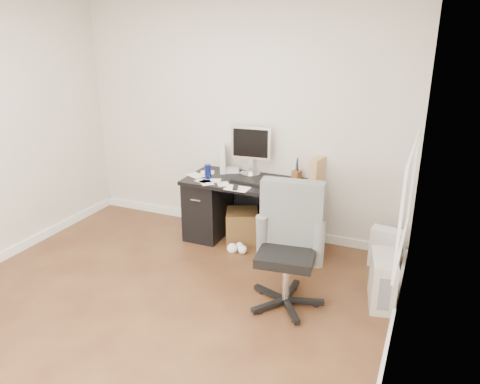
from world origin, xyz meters
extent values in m
plane|color=#402014|center=(0.00, 0.00, 0.00)|extent=(4.00, 4.00, 0.00)
cube|color=beige|center=(0.00, 2.00, 1.35)|extent=(4.00, 0.02, 2.70)
cube|color=beige|center=(2.00, 0.00, 1.35)|extent=(0.02, 4.00, 2.70)
cube|color=white|center=(0.00, 1.99, 0.05)|extent=(4.00, 0.03, 0.10)
cube|color=white|center=(1.99, 0.00, 0.05)|extent=(0.03, 4.00, 0.10)
cube|color=black|center=(0.30, 1.65, 0.73)|extent=(1.50, 0.70, 0.04)
cube|color=black|center=(-0.25, 1.65, 0.35)|extent=(0.40, 0.60, 0.71)
cube|color=black|center=(0.85, 1.65, 0.35)|extent=(0.40, 0.60, 0.71)
cube|color=black|center=(0.30, 1.98, 0.45)|extent=(0.70, 0.03, 0.51)
cube|color=black|center=(0.32, 1.60, 0.76)|extent=(0.49, 0.24, 0.03)
sphere|color=silver|center=(0.64, 1.57, 0.78)|extent=(0.06, 0.06, 0.05)
cylinder|color=#152295|center=(-0.19, 1.54, 0.83)|extent=(0.08, 0.08, 0.16)
cube|color=silver|center=(-0.16, 1.86, 0.90)|extent=(0.22, 0.29, 0.30)
cube|color=#AD7C53|center=(0.97, 1.89, 0.89)|extent=(0.16, 0.26, 0.28)
cube|color=yellow|center=(0.81, 1.48, 0.77)|extent=(0.18, 0.23, 0.04)
cube|color=#B0AD9F|center=(1.85, 0.95, 0.23)|extent=(0.29, 0.49, 0.46)
cube|color=silver|center=(1.79, 1.66, 0.21)|extent=(0.35, 0.27, 0.43)
cube|color=#533819|center=(0.17, 1.68, 0.18)|extent=(0.47, 0.47, 0.36)
cube|color=slate|center=(-0.43, 1.81, 0.10)|extent=(0.43, 0.39, 0.20)
camera|label=1|loc=(2.12, -2.92, 2.40)|focal=35.00mm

